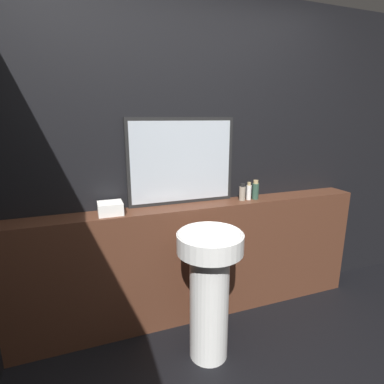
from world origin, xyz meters
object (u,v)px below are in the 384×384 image
(pedestal_sink, at_px, (209,285))
(lotion_bottle, at_px, (255,190))
(conditioner_bottle, at_px, (249,192))
(towel_stack, at_px, (110,208))
(mirror, at_px, (182,162))
(shampoo_bottle, at_px, (242,193))

(pedestal_sink, bearing_deg, lotion_bottle, 37.01)
(pedestal_sink, xyz_separation_m, conditioner_bottle, (0.53, 0.45, 0.48))
(conditioner_bottle, xyz_separation_m, lotion_bottle, (0.06, 0.00, 0.01))
(towel_stack, bearing_deg, conditioner_bottle, 0.00)
(mirror, bearing_deg, pedestal_sink, -88.96)
(mirror, bearing_deg, lotion_bottle, -8.65)
(towel_stack, distance_m, shampoo_bottle, 1.04)
(mirror, relative_size, towel_stack, 4.99)
(towel_stack, distance_m, lotion_bottle, 1.16)
(shampoo_bottle, xyz_separation_m, conditioner_bottle, (0.06, 0.00, 0.00))
(pedestal_sink, height_order, mirror, mirror)
(shampoo_bottle, bearing_deg, conditioner_bottle, 0.00)
(conditioner_bottle, bearing_deg, mirror, 170.39)
(lotion_bottle, bearing_deg, towel_stack, 180.00)
(mirror, height_order, conditioner_bottle, mirror)
(pedestal_sink, bearing_deg, shampoo_bottle, 43.42)
(conditioner_bottle, height_order, lotion_bottle, lotion_bottle)
(shampoo_bottle, height_order, lotion_bottle, lotion_bottle)
(mirror, distance_m, shampoo_bottle, 0.56)
(shampoo_bottle, bearing_deg, lotion_bottle, 0.00)
(mirror, bearing_deg, towel_stack, -170.58)
(towel_stack, bearing_deg, lotion_bottle, 0.00)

